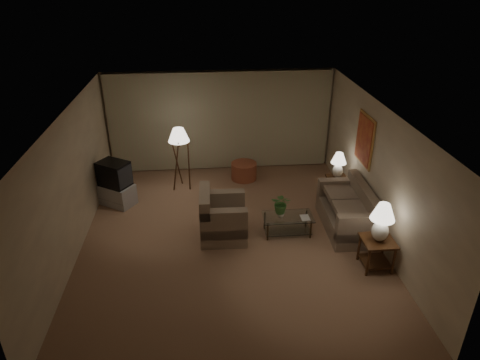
{
  "coord_description": "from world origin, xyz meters",
  "views": [
    {
      "loc": [
        -0.46,
        -7.46,
        5.1
      ],
      "look_at": [
        0.28,
        0.6,
        1.01
      ],
      "focal_mm": 32.0,
      "sensor_mm": 36.0,
      "label": 1
    }
  ],
  "objects_px": {
    "sofa": "(346,212)",
    "floor_lamp": "(180,158)",
    "side_table_near": "(377,248)",
    "side_table_far": "(336,185)",
    "ottoman": "(244,171)",
    "table_lamp_far": "(338,163)",
    "vase": "(281,214)",
    "coffee_table": "(288,222)",
    "crt_tv": "(114,174)",
    "tv_cabinet": "(117,194)",
    "table_lamp_near": "(382,219)",
    "armchair": "(223,219)"
  },
  "relations": [
    {
      "from": "ottoman",
      "to": "armchair",
      "type": "bearing_deg",
      "value": -104.71
    },
    {
      "from": "armchair",
      "to": "tv_cabinet",
      "type": "xyz_separation_m",
      "value": [
        -2.43,
        1.57,
        -0.17
      ]
    },
    {
      "from": "tv_cabinet",
      "to": "vase",
      "type": "height_order",
      "value": "vase"
    },
    {
      "from": "sofa",
      "to": "table_lamp_near",
      "type": "distance_m",
      "value": 1.51
    },
    {
      "from": "side_table_far",
      "to": "tv_cabinet",
      "type": "height_order",
      "value": "side_table_far"
    },
    {
      "from": "floor_lamp",
      "to": "tv_cabinet",
      "type": "bearing_deg",
      "value": -155.43
    },
    {
      "from": "side_table_near",
      "to": "ottoman",
      "type": "xyz_separation_m",
      "value": [
        -2.08,
        3.92,
        -0.19
      ]
    },
    {
      "from": "sofa",
      "to": "vase",
      "type": "distance_m",
      "value": 1.43
    },
    {
      "from": "table_lamp_near",
      "to": "floor_lamp",
      "type": "height_order",
      "value": "floor_lamp"
    },
    {
      "from": "crt_tv",
      "to": "tv_cabinet",
      "type": "bearing_deg",
      "value": 0.0
    },
    {
      "from": "table_lamp_far",
      "to": "crt_tv",
      "type": "distance_m",
      "value": 5.21
    },
    {
      "from": "side_table_near",
      "to": "crt_tv",
      "type": "distance_m",
      "value": 5.95
    },
    {
      "from": "crt_tv",
      "to": "vase",
      "type": "xyz_separation_m",
      "value": [
        3.62,
        -1.61,
        -0.31
      ]
    },
    {
      "from": "table_lamp_far",
      "to": "side_table_far",
      "type": "bearing_deg",
      "value": 90.0
    },
    {
      "from": "table_lamp_far",
      "to": "table_lamp_near",
      "type": "bearing_deg",
      "value": -90.0
    },
    {
      "from": "table_lamp_far",
      "to": "coffee_table",
      "type": "height_order",
      "value": "table_lamp_far"
    },
    {
      "from": "sofa",
      "to": "side_table_near",
      "type": "relative_size",
      "value": 2.98
    },
    {
      "from": "coffee_table",
      "to": "armchair",
      "type": "bearing_deg",
      "value": 178.41
    },
    {
      "from": "ottoman",
      "to": "table_lamp_near",
      "type": "bearing_deg",
      "value": -62.0
    },
    {
      "from": "side_table_near",
      "to": "table_lamp_far",
      "type": "bearing_deg",
      "value": 90.0
    },
    {
      "from": "sofa",
      "to": "floor_lamp",
      "type": "relative_size",
      "value": 1.12
    },
    {
      "from": "side_table_near",
      "to": "crt_tv",
      "type": "xyz_separation_m",
      "value": [
        -5.2,
        2.86,
        0.37
      ]
    },
    {
      "from": "armchair",
      "to": "floor_lamp",
      "type": "height_order",
      "value": "floor_lamp"
    },
    {
      "from": "sofa",
      "to": "side_table_far",
      "type": "relative_size",
      "value": 2.98
    },
    {
      "from": "side_table_near",
      "to": "side_table_far",
      "type": "height_order",
      "value": "same"
    },
    {
      "from": "table_lamp_near",
      "to": "vase",
      "type": "bearing_deg",
      "value": 141.61
    },
    {
      "from": "side_table_near",
      "to": "sofa",
      "type": "bearing_deg",
      "value": 96.34
    },
    {
      "from": "ottoman",
      "to": "vase",
      "type": "distance_m",
      "value": 2.73
    },
    {
      "from": "table_lamp_near",
      "to": "crt_tv",
      "type": "xyz_separation_m",
      "value": [
        -5.2,
        2.86,
        -0.26
      ]
    },
    {
      "from": "side_table_near",
      "to": "table_lamp_near",
      "type": "height_order",
      "value": "table_lamp_near"
    },
    {
      "from": "side_table_near",
      "to": "ottoman",
      "type": "bearing_deg",
      "value": 118.0
    },
    {
      "from": "sofa",
      "to": "table_lamp_far",
      "type": "height_order",
      "value": "table_lamp_far"
    },
    {
      "from": "armchair",
      "to": "ottoman",
      "type": "relative_size",
      "value": 1.55
    },
    {
      "from": "side_table_near",
      "to": "table_lamp_near",
      "type": "xyz_separation_m",
      "value": [
        0.0,
        0.0,
        0.63
      ]
    },
    {
      "from": "crt_tv",
      "to": "sofa",
      "type": "bearing_deg",
      "value": 16.17
    },
    {
      "from": "armchair",
      "to": "ottoman",
      "type": "bearing_deg",
      "value": -13.39
    },
    {
      "from": "tv_cabinet",
      "to": "vase",
      "type": "bearing_deg",
      "value": 8.86
    },
    {
      "from": "floor_lamp",
      "to": "ottoman",
      "type": "xyz_separation_m",
      "value": [
        1.62,
        0.37,
        -0.61
      ]
    },
    {
      "from": "side_table_far",
      "to": "crt_tv",
      "type": "height_order",
      "value": "crt_tv"
    },
    {
      "from": "table_lamp_far",
      "to": "vase",
      "type": "bearing_deg",
      "value": -139.45
    },
    {
      "from": "table_lamp_far",
      "to": "coffee_table",
      "type": "xyz_separation_m",
      "value": [
        -1.43,
        -1.35,
        -0.69
      ]
    },
    {
      "from": "crt_tv",
      "to": "ottoman",
      "type": "height_order",
      "value": "crt_tv"
    },
    {
      "from": "side_table_far",
      "to": "ottoman",
      "type": "height_order",
      "value": "side_table_far"
    },
    {
      "from": "coffee_table",
      "to": "crt_tv",
      "type": "distance_m",
      "value": 4.13
    },
    {
      "from": "table_lamp_near",
      "to": "coffee_table",
      "type": "relative_size",
      "value": 0.73
    },
    {
      "from": "coffee_table",
      "to": "vase",
      "type": "relative_size",
      "value": 7.62
    },
    {
      "from": "side_table_near",
      "to": "table_lamp_far",
      "type": "distance_m",
      "value": 2.66
    },
    {
      "from": "armchair",
      "to": "table_lamp_far",
      "type": "xyz_separation_m",
      "value": [
        2.77,
        1.31,
        0.55
      ]
    },
    {
      "from": "table_lamp_near",
      "to": "table_lamp_far",
      "type": "xyz_separation_m",
      "value": [
        0.0,
        2.6,
        -0.08
      ]
    },
    {
      "from": "tv_cabinet",
      "to": "crt_tv",
      "type": "bearing_deg",
      "value": 0.0
    }
  ]
}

